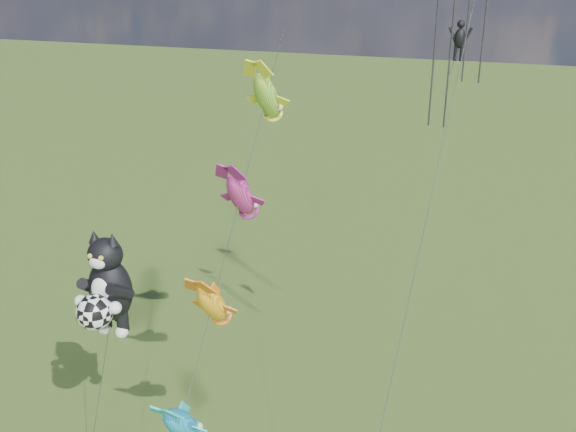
% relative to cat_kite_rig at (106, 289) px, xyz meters
% --- Properties ---
extents(cat_kite_rig, '(2.41, 4.04, 10.85)m').
position_rel_cat_kite_rig_xyz_m(cat_kite_rig, '(0.00, 0.00, 0.00)').
color(cat_kite_rig, brown).
rests_on(cat_kite_rig, ground).
extents(fish_windsock_rig, '(1.07, 15.97, 19.66)m').
position_rel_cat_kite_rig_xyz_m(fish_windsock_rig, '(6.15, 0.08, 2.89)').
color(fish_windsock_rig, brown).
rests_on(fish_windsock_rig, ground).
extents(parafoil_rig, '(2.14, 17.53, 25.91)m').
position_rel_cat_kite_rig_xyz_m(parafoil_rig, '(14.01, 6.30, 11.67)').
color(parafoil_rig, brown).
rests_on(parafoil_rig, ground).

